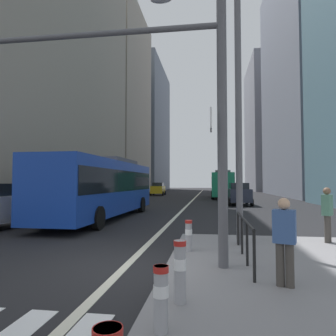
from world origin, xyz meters
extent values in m
plane|color=black|center=(0.00, 20.00, 0.00)|extent=(160.00, 160.00, 0.00)
cube|color=beige|center=(0.00, 30.00, 0.01)|extent=(0.20, 80.00, 0.01)
cube|color=gray|center=(-16.00, 19.36, 15.21)|extent=(13.69, 24.15, 30.41)
cube|color=gray|center=(-16.00, 43.41, 16.08)|extent=(12.28, 17.82, 32.15)
cube|color=slate|center=(-16.00, 67.66, 15.56)|extent=(12.45, 24.05, 31.13)
cube|color=slate|center=(17.00, 39.72, 17.98)|extent=(10.46, 24.90, 35.97)
cube|color=gray|center=(17.00, 66.32, 15.00)|extent=(11.74, 19.43, 30.01)
cube|color=#14389E|center=(-3.82, 9.05, 1.73)|extent=(2.68, 11.79, 2.75)
cube|color=black|center=(-3.82, 9.05, 2.07)|extent=(2.72, 11.55, 1.10)
cube|color=#4C4C51|center=(-3.80, 10.82, 3.25)|extent=(1.82, 4.26, 0.30)
cylinder|color=black|center=(-2.68, 5.27, 0.50)|extent=(0.32, 1.00, 1.00)
cylinder|color=black|center=(-5.08, 5.31, 0.50)|extent=(0.32, 1.00, 1.00)
cylinder|color=black|center=(-2.56, 12.79, 0.50)|extent=(0.32, 1.00, 1.00)
cylinder|color=black|center=(-4.96, 12.83, 0.50)|extent=(0.32, 1.00, 1.00)
cylinder|color=black|center=(-6.30, 5.47, 0.32)|extent=(0.23, 0.64, 0.64)
cube|color=#198456|center=(3.51, 32.17, 1.73)|extent=(2.78, 10.97, 2.75)
cube|color=black|center=(3.51, 32.17, 2.07)|extent=(2.81, 10.76, 1.10)
cube|color=#4C4C51|center=(3.47, 30.54, 3.25)|extent=(1.85, 3.97, 0.30)
cylinder|color=black|center=(2.40, 35.70, 0.50)|extent=(0.33, 1.01, 1.00)
cylinder|color=black|center=(4.80, 35.63, 0.50)|extent=(0.33, 1.01, 1.00)
cylinder|color=black|center=(2.22, 28.71, 0.50)|extent=(0.33, 1.01, 1.00)
cylinder|color=black|center=(4.62, 28.65, 0.50)|extent=(0.33, 1.01, 1.00)
cube|color=gold|center=(-5.96, 38.43, 0.87)|extent=(1.92, 4.32, 1.10)
cube|color=black|center=(-5.96, 38.58, 1.68)|extent=(1.57, 2.35, 0.52)
cylinder|color=black|center=(-5.00, 37.01, 0.32)|extent=(0.24, 0.65, 0.64)
cylinder|color=black|center=(-6.82, 36.95, 0.32)|extent=(0.24, 0.65, 0.64)
cylinder|color=black|center=(-5.10, 39.91, 0.32)|extent=(0.24, 0.65, 0.64)
cylinder|color=black|center=(-6.92, 39.85, 0.32)|extent=(0.24, 0.65, 0.64)
cube|color=#232838|center=(4.42, 20.25, 0.87)|extent=(1.90, 4.25, 1.10)
cube|color=black|center=(4.42, 20.10, 1.68)|extent=(1.56, 2.31, 0.52)
cylinder|color=black|center=(3.47, 21.65, 0.32)|extent=(0.24, 0.65, 0.64)
cylinder|color=black|center=(5.29, 21.70, 0.32)|extent=(0.24, 0.65, 0.64)
cylinder|color=black|center=(3.55, 18.79, 0.32)|extent=(0.24, 0.65, 0.64)
cylinder|color=black|center=(5.37, 18.85, 0.32)|extent=(0.24, 0.65, 0.64)
cube|color=black|center=(3.67, 46.75, 0.87)|extent=(1.97, 4.43, 1.10)
cube|color=black|center=(3.68, 46.60, 1.68)|extent=(1.60, 2.42, 0.52)
cylinder|color=black|center=(2.70, 48.19, 0.32)|extent=(0.25, 0.65, 0.64)
cylinder|color=black|center=(4.52, 48.27, 0.32)|extent=(0.25, 0.65, 0.64)
cylinder|color=black|center=(2.83, 45.23, 0.32)|extent=(0.25, 0.65, 0.64)
cylinder|color=black|center=(4.64, 45.31, 0.32)|extent=(0.25, 0.65, 0.64)
cylinder|color=#515156|center=(2.27, -0.12, 3.15)|extent=(0.22, 0.22, 6.00)
cylinder|color=#515156|center=(-1.07, -0.12, 5.55)|extent=(6.67, 0.14, 0.14)
cube|color=white|center=(2.02, -0.30, 3.35)|extent=(0.04, 0.60, 0.44)
cylinder|color=#56565B|center=(2.87, 2.46, 4.15)|extent=(0.20, 0.20, 8.00)
cylinder|color=#B21E19|center=(1.36, -5.00, 1.05)|extent=(0.20, 0.20, 0.08)
cylinder|color=#99999E|center=(1.39, -3.10, 0.55)|extent=(0.18, 0.18, 0.81)
cylinder|color=white|center=(1.39, -3.10, 0.65)|extent=(0.19, 0.19, 0.15)
cylinder|color=#B21E19|center=(1.39, -3.10, 0.92)|extent=(0.20, 0.20, 0.08)
cylinder|color=#99999E|center=(1.53, -2.19, 0.62)|extent=(0.18, 0.18, 0.95)
cylinder|color=white|center=(1.53, -2.19, 0.74)|extent=(0.19, 0.19, 0.17)
cylinder|color=#B21E19|center=(1.53, -2.19, 1.06)|extent=(0.20, 0.20, 0.08)
cylinder|color=#99999E|center=(1.41, 1.28, 0.56)|extent=(0.18, 0.18, 0.83)
cylinder|color=white|center=(1.41, 1.28, 0.66)|extent=(0.19, 0.19, 0.15)
cylinder|color=#B21E19|center=(1.41, 1.28, 0.94)|extent=(0.20, 0.20, 0.08)
cylinder|color=black|center=(2.80, -1.04, 0.62)|extent=(0.06, 0.06, 0.95)
cylinder|color=black|center=(2.80, 0.06, 0.62)|extent=(0.06, 0.06, 0.95)
cylinder|color=black|center=(2.80, 1.17, 0.62)|extent=(0.06, 0.06, 0.95)
cylinder|color=black|center=(2.80, 2.28, 0.62)|extent=(0.06, 0.06, 0.95)
cylinder|color=black|center=(2.80, 0.62, 1.10)|extent=(0.06, 3.32, 0.06)
cylinder|color=#423D38|center=(3.38, -1.23, 0.53)|extent=(0.15, 0.15, 0.77)
cylinder|color=#423D38|center=(3.23, -1.18, 0.53)|extent=(0.15, 0.15, 0.77)
cube|color=#38568E|center=(3.31, -1.20, 1.21)|extent=(0.44, 0.36, 0.59)
sphere|color=tan|center=(3.31, -1.20, 1.61)|extent=(0.21, 0.21, 0.21)
cylinder|color=#423D38|center=(5.61, 3.12, 0.56)|extent=(0.15, 0.15, 0.83)
cylinder|color=#423D38|center=(5.52, 2.99, 0.56)|extent=(0.15, 0.15, 0.83)
cube|color=#4C7F66|center=(5.56, 3.06, 1.29)|extent=(0.41, 0.45, 0.64)
sphere|color=brown|center=(5.56, 3.06, 1.73)|extent=(0.23, 0.23, 0.23)
camera|label=1|loc=(2.01, -6.85, 2.00)|focal=32.16mm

